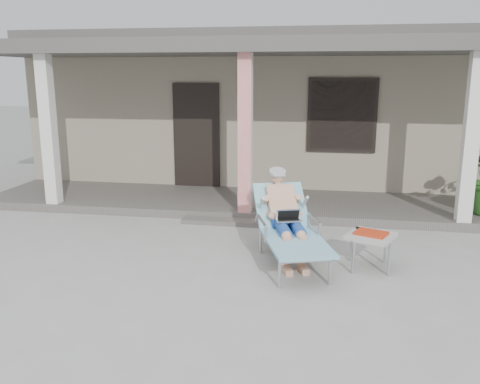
# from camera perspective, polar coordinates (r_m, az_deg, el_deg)

# --- Properties ---
(ground) EXTENTS (60.00, 60.00, 0.00)m
(ground) POSITION_cam_1_polar(r_m,az_deg,el_deg) (6.68, -2.38, -8.22)
(ground) COLOR #9E9E99
(ground) RESTS_ON ground
(house) EXTENTS (10.40, 5.40, 3.30)m
(house) POSITION_cam_1_polar(r_m,az_deg,el_deg) (12.67, 3.76, 9.65)
(house) COLOR gray
(house) RESTS_ON ground
(porch_deck) EXTENTS (10.00, 2.00, 0.15)m
(porch_deck) POSITION_cam_1_polar(r_m,az_deg,el_deg) (9.47, 1.39, -1.27)
(porch_deck) COLOR #605B56
(porch_deck) RESTS_ON ground
(porch_overhang) EXTENTS (10.00, 2.30, 2.85)m
(porch_overhang) POSITION_cam_1_polar(r_m,az_deg,el_deg) (9.13, 1.44, 15.38)
(porch_overhang) COLOR silver
(porch_overhang) RESTS_ON porch_deck
(porch_step) EXTENTS (2.00, 0.30, 0.07)m
(porch_step) POSITION_cam_1_polar(r_m,az_deg,el_deg) (8.39, 0.25, -3.44)
(porch_step) COLOR #605B56
(porch_step) RESTS_ON ground
(lounger) EXTENTS (1.22, 1.93, 1.22)m
(lounger) POSITION_cam_1_polar(r_m,az_deg,el_deg) (6.68, 5.40, -1.51)
(lounger) COLOR #B7B7BC
(lounger) RESTS_ON ground
(side_table) EXTENTS (0.71, 0.71, 0.49)m
(side_table) POSITION_cam_1_polar(r_m,az_deg,el_deg) (6.65, 14.48, -4.98)
(side_table) COLOR #AAABA6
(side_table) RESTS_ON ground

